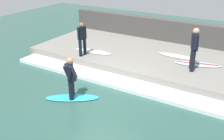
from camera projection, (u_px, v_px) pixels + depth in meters
The scene contains 11 objects.
ground_plane at pixel (103, 94), 9.57m from camera, with size 28.00×28.00×0.00m, color #2D564C.
concrete_ledge at pixel (145, 57), 12.33m from camera, with size 4.40×10.51×0.41m, color gray.
back_wall at pixel (164, 33), 14.02m from camera, with size 0.50×11.03×1.52m, color #474442.
wave_foam_crest at pixel (116, 82), 10.31m from camera, with size 0.91×9.98×0.15m, color silver.
surfboard_riding at pixel (72, 98), 9.25m from camera, with size 1.46×1.89×0.06m.
surfer_riding at pixel (71, 76), 8.90m from camera, with size 0.55×0.56×1.49m.
surfer_waiting_near at pixel (82, 37), 11.66m from camera, with size 0.51×0.27×1.53m.
surfboard_waiting_near at pixel (93, 51), 12.41m from camera, with size 0.72×1.95×0.06m.
surfer_waiting_far at pixel (194, 47), 10.13m from camera, with size 0.55×0.39×1.72m.
surfboard_waiting_far at pixel (198, 64), 10.98m from camera, with size 1.07×2.00×0.07m.
surfboard_spare at pixel (177, 56), 11.85m from camera, with size 0.48×1.78×0.06m.
Camera 1 is at (-7.00, -4.60, 4.71)m, focal length 42.00 mm.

